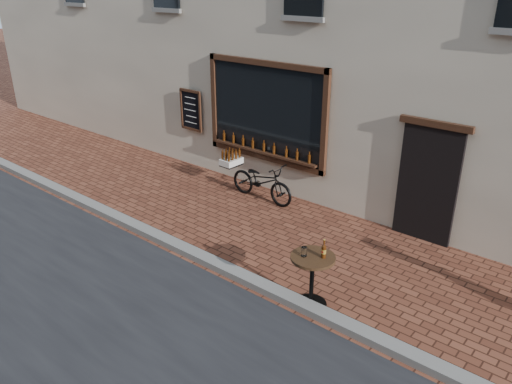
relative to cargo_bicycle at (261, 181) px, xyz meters
The scene contains 4 objects.
ground 3.34m from the cargo_bicycle, 61.24° to the right, with size 90.00×90.00×0.00m, color #562A1B.
kerb 3.16m from the cargo_bicycle, 59.48° to the right, with size 90.00×0.25×0.12m, color slate.
cargo_bicycle is the anchor object (origin of this frame).
bistro_table 4.00m from the cargo_bicycle, 39.66° to the right, with size 0.67×0.67×1.15m.
Camera 1 is at (4.87, -5.04, 4.63)m, focal length 35.00 mm.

